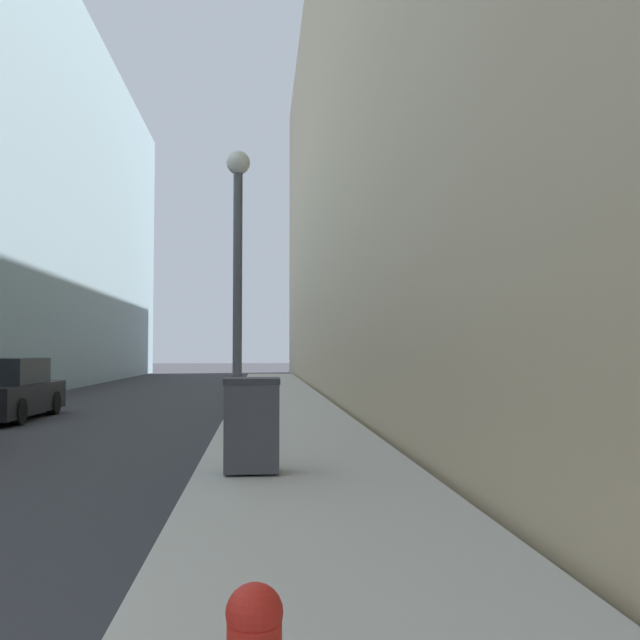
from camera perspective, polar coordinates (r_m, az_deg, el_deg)
The scene contains 5 objects.
sidewalk_right at distance 20.21m, azimuth -2.87°, elevation -7.25°, with size 3.08×60.00×0.16m.
building_right_stone at distance 30.63m, azimuth 11.57°, elevation 14.30°, with size 12.00×60.00×21.16m.
trash_bin at distance 9.51m, azimuth -5.48°, elevation -8.29°, with size 0.73×0.66×1.25m.
lamppost at distance 13.76m, azimuth -6.61°, elevation 4.30°, with size 0.46×0.46×5.46m.
parked_sedan_near at distance 19.99m, azimuth -23.97°, elevation -5.24°, with size 1.91×4.78×1.58m.
Camera 1 is at (4.24, -2.13, 1.76)m, focal length 40.00 mm.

